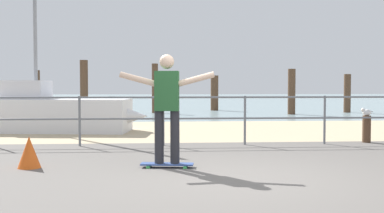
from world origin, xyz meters
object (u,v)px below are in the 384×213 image
object	(u,v)px
skateboard	(167,164)
skateboarder	(167,102)
sailboat	(53,113)
seagull	(367,112)
bollard_short	(367,129)
traffic_cone	(29,153)

from	to	relation	value
skateboard	skateboarder	world-z (taller)	skateboarder
sailboat	seagull	xyz separation A→B (m)	(7.38, -2.95, 0.16)
skateboard	skateboarder	distance (m)	0.95
skateboard	bollard_short	world-z (taller)	bollard_short
sailboat	bollard_short	world-z (taller)	sailboat
bollard_short	traffic_cone	size ratio (longest dim) A/B	1.21
skateboard	sailboat	bearing A→B (deg)	117.22
skateboard	seagull	xyz separation A→B (m)	(4.40, 2.84, 0.62)
seagull	traffic_cone	distance (m)	7.04
skateboarder	seagull	xyz separation A→B (m)	(4.40, 2.84, -0.33)
sailboat	traffic_cone	distance (m)	5.76
skateboard	bollard_short	distance (m)	5.26
traffic_cone	bollard_short	bearing A→B (deg)	22.92
skateboard	bollard_short	xyz separation A→B (m)	(4.41, 2.85, 0.24)
skateboard	skateboarder	size ratio (longest dim) A/B	0.50
skateboard	traffic_cone	distance (m)	2.09
skateboarder	traffic_cone	distance (m)	2.22
seagull	skateboarder	bearing A→B (deg)	-147.12
bollard_short	traffic_cone	bearing A→B (deg)	-157.08
sailboat	bollard_short	xyz separation A→B (m)	(7.39, -2.94, -0.22)
skateboarder	skateboard	bearing A→B (deg)	126.87
bollard_short	skateboard	bearing A→B (deg)	-147.09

